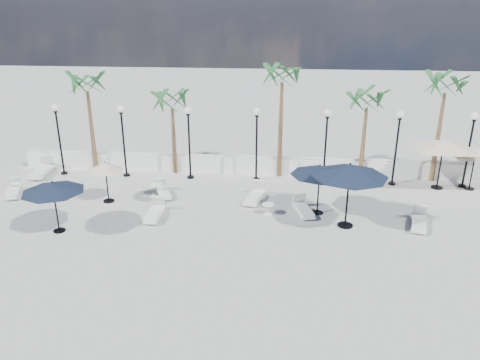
# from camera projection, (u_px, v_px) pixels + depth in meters

# --- Properties ---
(ground) EXTENTS (100.00, 100.00, 0.00)m
(ground) POSITION_uv_depth(u_px,v_px,m) (246.00, 238.00, 18.61)
(ground) COLOR #A3A39E
(ground) RESTS_ON ground
(balustrade) EXTENTS (26.00, 0.30, 1.01)m
(balustrade) POSITION_uv_depth(u_px,v_px,m) (257.00, 165.00, 25.42)
(balustrade) COLOR white
(balustrade) RESTS_ON ground
(lamppost_0) EXTENTS (0.36, 0.36, 3.84)m
(lamppost_0) POSITION_uv_depth(u_px,v_px,m) (58.00, 129.00, 24.65)
(lamppost_0) COLOR black
(lamppost_0) RESTS_ON ground
(lamppost_1) EXTENTS (0.36, 0.36, 3.84)m
(lamppost_1) POSITION_uv_depth(u_px,v_px,m) (123.00, 131.00, 24.35)
(lamppost_1) COLOR black
(lamppost_1) RESTS_ON ground
(lamppost_2) EXTENTS (0.36, 0.36, 3.84)m
(lamppost_2) POSITION_uv_depth(u_px,v_px,m) (189.00, 133.00, 24.06)
(lamppost_2) COLOR black
(lamppost_2) RESTS_ON ground
(lamppost_3) EXTENTS (0.36, 0.36, 3.84)m
(lamppost_3) POSITION_uv_depth(u_px,v_px,m) (257.00, 134.00, 23.76)
(lamppost_3) COLOR black
(lamppost_3) RESTS_ON ground
(lamppost_4) EXTENTS (0.36, 0.36, 3.84)m
(lamppost_4) POSITION_uv_depth(u_px,v_px,m) (326.00, 136.00, 23.47)
(lamppost_4) COLOR black
(lamppost_4) RESTS_ON ground
(lamppost_5) EXTENTS (0.36, 0.36, 3.84)m
(lamppost_5) POSITION_uv_depth(u_px,v_px,m) (397.00, 138.00, 23.17)
(lamppost_5) COLOR black
(lamppost_5) RESTS_ON ground
(lamppost_6) EXTENTS (0.36, 0.36, 3.84)m
(lamppost_6) POSITION_uv_depth(u_px,v_px,m) (471.00, 139.00, 22.87)
(lamppost_6) COLOR black
(lamppost_6) RESTS_ON ground
(palm_0) EXTENTS (2.60, 2.60, 5.50)m
(palm_0) POSITION_uv_depth(u_px,v_px,m) (87.00, 88.00, 24.54)
(palm_0) COLOR brown
(palm_0) RESTS_ON ground
(palm_1) EXTENTS (2.60, 2.60, 4.70)m
(palm_1) POSITION_uv_depth(u_px,v_px,m) (172.00, 105.00, 24.44)
(palm_1) COLOR brown
(palm_1) RESTS_ON ground
(palm_2) EXTENTS (2.60, 2.60, 6.10)m
(palm_2) POSITION_uv_depth(u_px,v_px,m) (282.00, 80.00, 23.47)
(palm_2) COLOR brown
(palm_2) RESTS_ON ground
(palm_3) EXTENTS (2.60, 2.60, 4.90)m
(palm_3) POSITION_uv_depth(u_px,v_px,m) (367.00, 105.00, 23.52)
(palm_3) COLOR brown
(palm_3) RESTS_ON ground
(palm_4) EXTENTS (2.60, 2.60, 5.70)m
(palm_4) POSITION_uv_depth(u_px,v_px,m) (445.00, 90.00, 22.93)
(palm_4) COLOR brown
(palm_4) RESTS_ON ground
(lounger_0) EXTENTS (1.20, 1.84, 0.66)m
(lounger_0) POSITION_uv_depth(u_px,v_px,m) (13.00, 191.00, 22.67)
(lounger_0) COLOR silver
(lounger_0) RESTS_ON ground
(lounger_1) EXTENTS (0.99, 2.25, 0.82)m
(lounger_1) POSITION_uv_depth(u_px,v_px,m) (42.00, 170.00, 25.28)
(lounger_1) COLOR silver
(lounger_1) RESTS_ON ground
(lounger_2) EXTENTS (0.62, 1.85, 0.69)m
(lounger_2) POSITION_uv_depth(u_px,v_px,m) (155.00, 212.00, 20.32)
(lounger_2) COLOR silver
(lounger_2) RESTS_ON ground
(lounger_3) EXTENTS (1.20, 1.79, 0.64)m
(lounger_3) POSITION_uv_depth(u_px,v_px,m) (163.00, 191.00, 22.61)
(lounger_3) COLOR silver
(lounger_3) RESTS_ON ground
(lounger_4) EXTENTS (1.02, 2.04, 0.73)m
(lounger_4) POSITION_uv_depth(u_px,v_px,m) (255.00, 196.00, 22.05)
(lounger_4) COLOR silver
(lounger_4) RESTS_ON ground
(lounger_5) EXTENTS (1.02, 1.90, 0.68)m
(lounger_5) POSITION_uv_depth(u_px,v_px,m) (419.00, 221.00, 19.49)
(lounger_5) COLOR silver
(lounger_5) RESTS_ON ground
(lounger_6) EXTENTS (1.00, 1.86, 0.67)m
(lounger_6) POSITION_uv_depth(u_px,v_px,m) (303.00, 209.00, 20.71)
(lounger_6) COLOR silver
(lounger_6) RESTS_ON ground
(side_table_0) EXTENTS (0.46, 0.46, 0.44)m
(side_table_0) POSITION_uv_depth(u_px,v_px,m) (16.00, 187.00, 23.04)
(side_table_0) COLOR silver
(side_table_0) RESTS_ON ground
(side_table_1) EXTENTS (0.58, 0.58, 0.57)m
(side_table_1) POSITION_uv_depth(u_px,v_px,m) (156.00, 188.00, 22.65)
(side_table_1) COLOR silver
(side_table_1) RESTS_ON ground
(side_table_2) EXTENTS (0.52, 0.52, 0.50)m
(side_table_2) POSITION_uv_depth(u_px,v_px,m) (268.00, 208.00, 20.55)
(side_table_2) COLOR silver
(side_table_2) RESTS_ON ground
(parasol_navy_left) EXTENTS (2.49, 2.49, 2.20)m
(parasol_navy_left) POSITION_uv_depth(u_px,v_px,m) (53.00, 187.00, 18.48)
(parasol_navy_left) COLOR black
(parasol_navy_left) RESTS_ON ground
(parasol_navy_mid) EXTENTS (2.56, 2.56, 2.30)m
(parasol_navy_mid) POSITION_uv_depth(u_px,v_px,m) (320.00, 170.00, 20.08)
(parasol_navy_mid) COLOR black
(parasol_navy_mid) RESTS_ON ground
(parasol_navy_right) EXTENTS (3.13, 3.13, 2.81)m
(parasol_navy_right) POSITION_uv_depth(u_px,v_px,m) (350.00, 171.00, 18.73)
(parasol_navy_right) COLOR black
(parasol_navy_right) RESTS_ON ground
(parasol_cream_sq_a) EXTENTS (4.75, 4.75, 2.33)m
(parasol_cream_sq_a) POSITION_uv_depth(u_px,v_px,m) (477.00, 148.00, 22.69)
(parasol_cream_sq_a) COLOR black
(parasol_cream_sq_a) RESTS_ON ground
(parasol_cream_sq_b) EXTENTS (5.35, 5.35, 2.68)m
(parasol_cream_sq_b) POSITION_uv_depth(u_px,v_px,m) (444.00, 141.00, 22.71)
(parasol_cream_sq_b) COLOR black
(parasol_cream_sq_b) RESTS_ON ground
(parasol_cream_small) EXTENTS (1.64, 1.64, 2.01)m
(parasol_cream_small) POSITION_uv_depth(u_px,v_px,m) (105.00, 167.00, 21.40)
(parasol_cream_small) COLOR black
(parasol_cream_small) RESTS_ON ground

